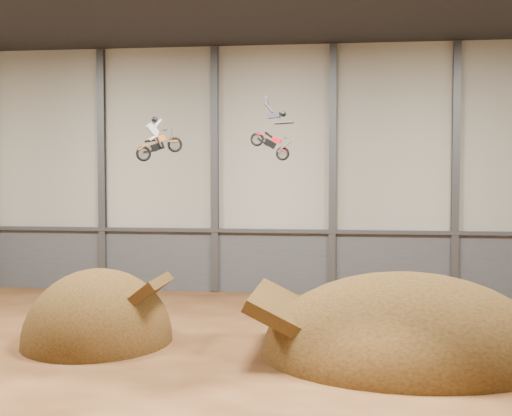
{
  "coord_description": "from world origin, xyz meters",
  "views": [
    {
      "loc": [
        4.3,
        -25.1,
        6.95
      ],
      "look_at": [
        0.46,
        4.0,
        5.41
      ],
      "focal_mm": 50.0,
      "sensor_mm": 36.0,
      "label": 1
    }
  ],
  "objects": [
    {
      "name": "floor",
      "position": [
        0.0,
        0.0,
        0.0
      ],
      "size": [
        40.0,
        40.0,
        0.0
      ],
      "primitive_type": "plane",
      "color": "#4A2913",
      "rests_on": "ground"
    },
    {
      "name": "steel_column_1",
      "position": [
        -10.0,
        14.8,
        7.0
      ],
      "size": [
        0.4,
        0.36,
        13.9
      ],
      "primitive_type": "cube",
      "color": "#47494F",
      "rests_on": "ground"
    },
    {
      "name": "fmx_rider_b",
      "position": [
        0.78,
        4.94,
        8.78
      ],
      "size": [
        3.2,
        0.98,
        3.02
      ],
      "primitive_type": null,
      "rotation": [
        0.0,
        0.51,
        -0.09
      ],
      "color": "red"
    },
    {
      "name": "steel_column_3",
      "position": [
        3.33,
        14.8,
        7.0
      ],
      "size": [
        0.4,
        0.36,
        13.9
      ],
      "primitive_type": "cube",
      "color": "#47494F",
      "rests_on": "ground"
    },
    {
      "name": "back_wall",
      "position": [
        0.0,
        15.0,
        7.0
      ],
      "size": [
        40.0,
        0.1,
        14.0
      ],
      "primitive_type": "cube",
      "color": "#B7B4A2",
      "rests_on": "ground"
    },
    {
      "name": "steel_column_2",
      "position": [
        -3.33,
        14.8,
        7.0
      ],
      "size": [
        0.4,
        0.36,
        13.9
      ],
      "primitive_type": "cube",
      "color": "#47494F",
      "rests_on": "ground"
    },
    {
      "name": "landing_ramp",
      "position": [
        6.41,
        1.81,
        0.0
      ],
      "size": [
        10.86,
        9.6,
        6.26
      ],
      "primitive_type": "ellipsoid",
      "color": "#37220D",
      "rests_on": "ground"
    },
    {
      "name": "steel_rail",
      "position": [
        0.0,
        14.75,
        3.55
      ],
      "size": [
        39.8,
        0.35,
        0.2
      ],
      "primitive_type": "cube",
      "color": "#47494F",
      "rests_on": "lower_band_back"
    },
    {
      "name": "takeoff_ramp",
      "position": [
        -5.8,
        2.42,
        0.0
      ],
      "size": [
        5.96,
        6.88,
        5.96
      ],
      "primitive_type": "ellipsoid",
      "color": "#37220D",
      "rests_on": "ground"
    },
    {
      "name": "steel_column_4",
      "position": [
        10.0,
        14.8,
        7.0
      ],
      "size": [
        0.4,
        0.36,
        13.9
      ],
      "primitive_type": "cube",
      "color": "#47494F",
      "rests_on": "ground"
    },
    {
      "name": "lower_band_back",
      "position": [
        0.0,
        14.9,
        1.75
      ],
      "size": [
        39.8,
        0.18,
        3.5
      ],
      "primitive_type": "cube",
      "color": "#4B4D52",
      "rests_on": "ground"
    },
    {
      "name": "fmx_rider_a",
      "position": [
        -3.81,
        5.0,
        8.51
      ],
      "size": [
        2.6,
        1.88,
        2.39
      ],
      "primitive_type": null,
      "rotation": [
        0.0,
        -0.29,
        0.49
      ],
      "color": "orange"
    }
  ]
}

